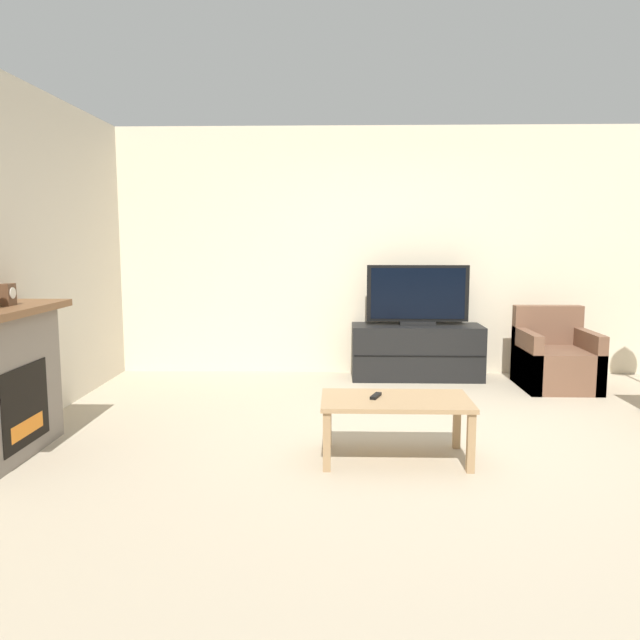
% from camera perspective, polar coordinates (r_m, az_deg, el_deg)
% --- Properties ---
extents(ground_plane, '(24.00, 24.00, 0.00)m').
position_cam_1_polar(ground_plane, '(4.78, 9.42, -10.86)').
color(ground_plane, tan).
extents(wall_back, '(12.00, 0.06, 2.70)m').
position_cam_1_polar(wall_back, '(6.96, 6.95, 6.21)').
color(wall_back, beige).
rests_on(wall_back, ground).
extents(wall_left, '(0.06, 12.00, 2.70)m').
position_cam_1_polar(wall_left, '(5.12, -27.09, 5.04)').
color(wall_left, beige).
rests_on(wall_left, ground).
extents(fireplace, '(0.44, 1.24, 1.04)m').
position_cam_1_polar(fireplace, '(4.72, -27.15, -5.14)').
color(fireplace, slate).
rests_on(fireplace, ground).
extents(mantel_clock, '(0.08, 0.11, 0.15)m').
position_cam_1_polar(mantel_clock, '(4.73, -26.66, 2.09)').
color(mantel_clock, brown).
rests_on(mantel_clock, fireplace).
extents(tv_stand, '(1.38, 0.50, 0.58)m').
position_cam_1_polar(tv_stand, '(6.77, 8.82, -2.89)').
color(tv_stand, black).
rests_on(tv_stand, ground).
extents(tv, '(1.08, 0.18, 0.64)m').
position_cam_1_polar(tv, '(6.69, 8.92, 2.08)').
color(tv, black).
rests_on(tv, tv_stand).
extents(armchair, '(0.70, 0.76, 0.80)m').
position_cam_1_polar(armchair, '(6.72, 20.69, -3.52)').
color(armchair, brown).
rests_on(armchair, ground).
extents(coffee_table, '(1.00, 0.55, 0.42)m').
position_cam_1_polar(coffee_table, '(4.28, 6.93, -7.85)').
color(coffee_table, '#A37F56').
rests_on(coffee_table, ground).
extents(remote, '(0.09, 0.15, 0.02)m').
position_cam_1_polar(remote, '(4.28, 5.13, -6.93)').
color(remote, black).
rests_on(remote, coffee_table).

